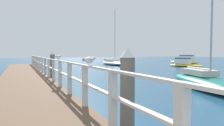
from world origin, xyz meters
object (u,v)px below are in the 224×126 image
at_px(boat_1, 114,63).
at_px(seagull_foreground, 90,60).
at_px(boat_3, 185,64).
at_px(dock_piling_near, 127,98).
at_px(dock_piling_far, 53,67).
at_px(seagull_background, 58,57).
at_px(boat_2, 206,81).
at_px(boat_0, 185,61).

bearing_deg(boat_1, seagull_foreground, 56.48).
bearing_deg(boat_3, dock_piling_near, -149.59).
distance_m(dock_piling_far, seagull_background, 4.07).
bearing_deg(dock_piling_near, boat_3, 40.32).
relative_size(seagull_background, boat_3, 0.09).
xyz_separation_m(seagull_foreground, boat_3, (18.20, 14.06, -1.28)).
distance_m(seagull_background, boat_3, 20.96).
relative_size(dock_piling_far, seagull_foreground, 4.59).
xyz_separation_m(dock_piling_near, boat_2, (6.69, 3.45, -0.58)).
bearing_deg(boat_0, seagull_background, 26.54).
xyz_separation_m(boat_0, boat_1, (-12.62, 2.12, -0.13)).
relative_size(dock_piling_near, dock_piling_far, 1.00).
bearing_deg(seagull_foreground, boat_1, 119.02).
bearing_deg(boat_1, boat_0, 164.88).
xyz_separation_m(dock_piling_far, boat_2, (6.69, -5.36, -0.58)).
xyz_separation_m(dock_piling_far, seagull_foreground, (-0.37, -7.75, 0.70)).
bearing_deg(dock_piling_far, boat_1, 51.44).
relative_size(seagull_foreground, boat_2, 0.06).
distance_m(seagull_background, boat_1, 21.45).
height_order(seagull_foreground, seagull_background, same).
height_order(boat_0, boat_3, boat_0).
height_order(dock_piling_far, boat_2, boat_2).
bearing_deg(dock_piling_far, seagull_foreground, -92.76).
distance_m(boat_1, boat_2, 19.90).
bearing_deg(seagull_foreground, dock_piling_near, -13.75).
distance_m(boat_0, boat_1, 12.80).
height_order(dock_piling_near, seagull_foreground, dock_piling_near).
xyz_separation_m(boat_2, boat_3, (11.14, 11.67, 0.00)).
height_order(boat_1, boat_3, boat_1).
height_order(dock_piling_near, boat_3, dock_piling_near).
xyz_separation_m(dock_piling_near, boat_3, (17.82, 15.13, -0.58)).
xyz_separation_m(dock_piling_near, boat_1, (11.18, 22.84, -0.61)).
xyz_separation_m(dock_piling_near, seagull_background, (-0.38, 4.82, 0.70)).
xyz_separation_m(dock_piling_near, seagull_foreground, (-0.37, 1.07, 0.70)).
xyz_separation_m(dock_piling_far, boat_1, (11.18, 14.03, -0.61)).
distance_m(seagull_foreground, boat_0, 31.18).
bearing_deg(dock_piling_far, dock_piling_near, -90.00).
relative_size(dock_piling_near, boat_0, 0.34).
distance_m(seagull_background, boat_2, 7.31).
distance_m(dock_piling_far, boat_2, 8.59).
xyz_separation_m(seagull_background, boat_0, (24.18, 15.90, -1.18)).
height_order(seagull_background, boat_3, seagull_background).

